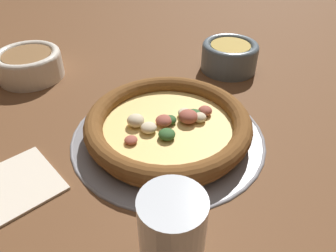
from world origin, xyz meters
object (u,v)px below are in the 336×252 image
object	(u,v)px
pizza_tray	(168,135)
pizza	(168,124)
bowl_near	(229,55)
bowl_far	(29,63)
napkin	(4,189)
drinking_cup	(172,236)

from	to	relation	value
pizza_tray	pizza	bearing A→B (deg)	-32.61
pizza_tray	bowl_near	xyz separation A→B (m)	(0.28, -0.02, 0.03)
bowl_far	pizza_tray	bearing A→B (deg)	-99.90
pizza	napkin	bearing A→B (deg)	142.72
bowl_near	napkin	xyz separation A→B (m)	(-0.48, 0.18, -0.03)
bowl_near	bowl_far	size ratio (longest dim) A/B	0.90
pizza_tray	napkin	bearing A→B (deg)	142.71
napkin	pizza_tray	bearing A→B (deg)	-37.29
bowl_near	pizza	bearing A→B (deg)	175.78
pizza_tray	bowl_near	world-z (taller)	bowl_near
pizza	drinking_cup	bearing A→B (deg)	-153.95
bowl_far	drinking_cup	xyz separation A→B (m)	(-0.27, -0.45, 0.02)
pizza	bowl_far	distance (m)	0.36
pizza_tray	drinking_cup	xyz separation A→B (m)	(-0.20, -0.10, 0.05)
bowl_near	napkin	bearing A→B (deg)	159.91
pizza_tray	bowl_near	size ratio (longest dim) A/B	2.63
pizza_tray	napkin	distance (m)	0.26
napkin	pizza	bearing A→B (deg)	-37.28
pizza_tray	bowl_near	distance (m)	0.28
pizza_tray	bowl_far	xyz separation A→B (m)	(0.06, 0.35, 0.03)
pizza	napkin	world-z (taller)	pizza
bowl_far	napkin	world-z (taller)	bowl_far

